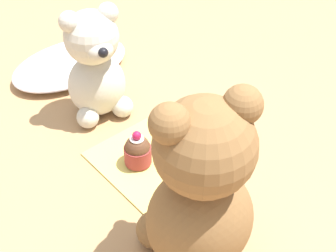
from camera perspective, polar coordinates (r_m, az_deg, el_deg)
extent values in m
plane|color=tan|center=(0.79, 0.00, -3.08)|extent=(4.00, 4.00, 0.00)
cube|color=#E0D166|center=(0.79, 0.00, -2.92)|extent=(0.23, 0.18, 0.01)
ellipsoid|color=silver|center=(1.00, -11.79, 7.50)|extent=(0.25, 0.16, 0.03)
ellipsoid|color=beige|center=(0.85, -8.64, 4.99)|extent=(0.12, 0.11, 0.12)
sphere|color=beige|center=(0.80, -9.33, 10.62)|extent=(0.09, 0.09, 0.09)
ellipsoid|color=beige|center=(0.77, -8.34, 9.09)|extent=(0.05, 0.05, 0.04)
sphere|color=black|center=(0.75, -7.92, 8.86)|extent=(0.02, 0.02, 0.02)
sphere|color=beige|center=(0.77, -11.93, 12.32)|extent=(0.04, 0.04, 0.04)
sphere|color=beige|center=(0.79, -7.35, 13.51)|extent=(0.04, 0.04, 0.04)
sphere|color=beige|center=(0.84, -9.75, 1.07)|extent=(0.04, 0.04, 0.04)
sphere|color=beige|center=(0.86, -5.53, 2.40)|extent=(0.04, 0.04, 0.04)
ellipsoid|color=olive|center=(0.60, 3.89, -11.28)|extent=(0.17, 0.16, 0.16)
sphere|color=olive|center=(0.51, 4.51, -2.53)|extent=(0.12, 0.12, 0.12)
ellipsoid|color=olive|center=(0.54, 2.42, -0.01)|extent=(0.07, 0.06, 0.04)
sphere|color=black|center=(0.55, 1.58, 1.82)|extent=(0.02, 0.02, 0.02)
sphere|color=olive|center=(0.49, 9.09, 2.58)|extent=(0.04, 0.04, 0.04)
sphere|color=olive|center=(0.46, 0.22, 0.31)|extent=(0.04, 0.04, 0.04)
sphere|color=olive|center=(0.67, 5.65, -10.21)|extent=(0.05, 0.05, 0.05)
sphere|color=olive|center=(0.65, -1.57, -12.50)|extent=(0.05, 0.05, 0.05)
cylinder|color=#993333|center=(0.76, -3.70, -3.49)|extent=(0.04, 0.04, 0.03)
sphere|color=brown|center=(0.75, -3.75, -2.63)|extent=(0.04, 0.04, 0.04)
cylinder|color=white|center=(0.73, -3.81, -1.56)|extent=(0.02, 0.02, 0.00)
sphere|color=#B71947|center=(0.73, -3.84, -1.17)|extent=(0.01, 0.01, 0.01)
cylinder|color=#993333|center=(0.80, 5.34, -0.61)|extent=(0.05, 0.05, 0.04)
sphere|color=brown|center=(0.79, 5.42, 0.35)|extent=(0.04, 0.04, 0.04)
cylinder|color=white|center=(0.77, 5.51, 1.52)|extent=(0.02, 0.02, 0.00)
sphere|color=#B71947|center=(0.77, 5.55, 1.95)|extent=(0.02, 0.02, 0.02)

